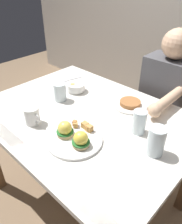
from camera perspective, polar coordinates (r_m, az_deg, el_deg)
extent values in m
plane|color=#7F664C|center=(1.78, -1.28, -20.74)|extent=(6.00, 6.00, 0.00)
cube|color=white|center=(1.26, -1.68, -1.15)|extent=(1.20, 0.90, 0.03)
cube|color=#B23838|center=(1.07, -17.22, -9.39)|extent=(1.20, 0.06, 0.00)
cube|color=#B23838|center=(1.52, 9.12, 5.47)|extent=(1.20, 0.06, 0.00)
cube|color=brown|center=(2.03, -4.45, 1.06)|extent=(0.06, 0.06, 0.71)
cylinder|color=white|center=(1.07, -4.30, -7.26)|extent=(0.27, 0.27, 0.01)
cylinder|color=tan|center=(1.09, -6.69, -5.53)|extent=(0.08, 0.08, 0.02)
cylinder|color=#286B2D|center=(1.08, -6.74, -5.03)|extent=(0.08, 0.08, 0.01)
sphere|color=#F7DB56|center=(1.07, -6.81, -4.11)|extent=(0.07, 0.07, 0.07)
cylinder|color=tan|center=(1.02, -2.64, -8.26)|extent=(0.08, 0.08, 0.02)
cylinder|color=#286B2D|center=(1.01, -2.66, -7.75)|extent=(0.08, 0.08, 0.01)
sphere|color=yellow|center=(1.00, -2.69, -6.82)|extent=(0.07, 0.07, 0.07)
cube|color=tan|center=(1.13, -4.03, -3.39)|extent=(0.03, 0.03, 0.03)
cube|color=tan|center=(1.10, -0.87, -4.20)|extent=(0.03, 0.03, 0.03)
cube|color=tan|center=(1.10, -0.34, -4.28)|extent=(0.03, 0.03, 0.03)
cube|color=tan|center=(1.12, -1.60, -3.39)|extent=(0.03, 0.03, 0.03)
cube|color=#B77A42|center=(1.14, -4.20, -2.88)|extent=(0.03, 0.03, 0.03)
cylinder|color=white|center=(1.49, -3.87, 5.59)|extent=(0.10, 0.10, 0.01)
cylinder|color=white|center=(1.48, -3.91, 6.53)|extent=(0.12, 0.12, 0.04)
cube|color=#F4DB66|center=(1.48, -3.66, 6.51)|extent=(0.03, 0.03, 0.02)
cube|color=#F4A85B|center=(1.48, -3.50, 6.72)|extent=(0.02, 0.02, 0.02)
cube|color=#EA6B70|center=(1.48, -3.64, 6.79)|extent=(0.03, 0.03, 0.02)
cube|color=#F4A85B|center=(1.47, -4.79, 6.78)|extent=(0.04, 0.04, 0.03)
cylinder|color=white|center=(1.20, -15.06, -0.91)|extent=(0.08, 0.08, 0.09)
cylinder|color=black|center=(1.18, -15.35, 0.75)|extent=(0.07, 0.07, 0.01)
torus|color=white|center=(1.17, -13.92, -1.67)|extent=(0.06, 0.02, 0.06)
cube|color=silver|center=(1.67, -4.36, 8.64)|extent=(0.04, 0.12, 0.00)
cube|color=silver|center=(1.64, -6.80, 8.02)|extent=(0.03, 0.04, 0.00)
cylinder|color=silver|center=(1.38, -8.07, 5.17)|extent=(0.08, 0.08, 0.11)
cylinder|color=silver|center=(1.38, -8.02, 4.62)|extent=(0.07, 0.07, 0.08)
cylinder|color=silver|center=(1.01, 16.65, -7.14)|extent=(0.08, 0.08, 0.14)
cylinder|color=silver|center=(1.02, 16.49, -7.89)|extent=(0.07, 0.07, 0.10)
cylinder|color=silver|center=(1.11, 12.41, -2.54)|extent=(0.07, 0.07, 0.13)
cylinder|color=silver|center=(1.13, 12.26, -3.56)|extent=(0.06, 0.06, 0.08)
cylinder|color=white|center=(1.34, 10.06, 1.71)|extent=(0.20, 0.20, 0.01)
cylinder|color=#A36638|center=(1.33, 10.14, 2.36)|extent=(0.12, 0.12, 0.02)
cylinder|color=#33333D|center=(1.86, 12.52, -8.25)|extent=(0.11, 0.11, 0.45)
cylinder|color=#33333D|center=(1.81, 17.34, -10.72)|extent=(0.11, 0.11, 0.45)
cube|color=#4C4C51|center=(1.64, 19.06, 4.67)|extent=(0.34, 0.20, 0.50)
sphere|color=#DBAD89|center=(1.52, 21.52, 16.12)|extent=(0.19, 0.19, 0.19)
cylinder|color=#DBAD89|center=(1.35, 19.41, 3.00)|extent=(0.06, 0.30, 0.06)
sphere|color=#DBAD89|center=(1.23, 16.24, 0.50)|extent=(0.08, 0.08, 0.08)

